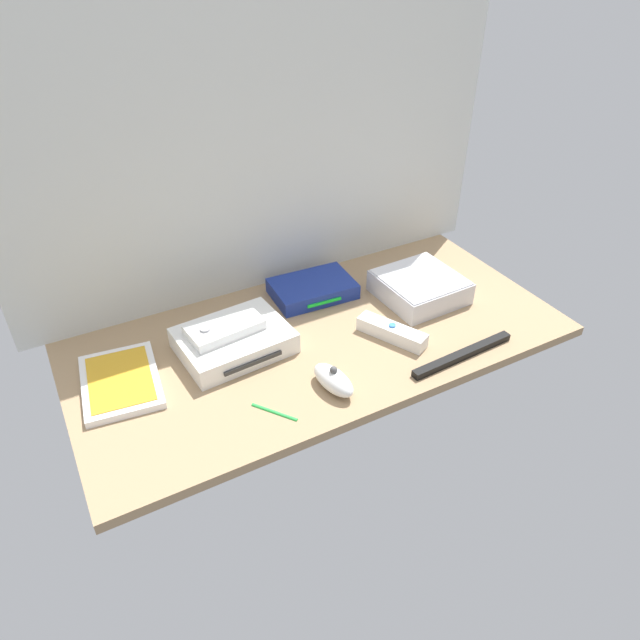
{
  "coord_description": "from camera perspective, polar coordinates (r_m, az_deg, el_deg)",
  "views": [
    {
      "loc": [
        -45.83,
        -83.66,
        72.25
      ],
      "look_at": [
        0.0,
        0.0,
        4.0
      ],
      "focal_mm": 32.74,
      "sensor_mm": 36.0,
      "label": 1
    }
  ],
  "objects": [
    {
      "name": "ground_plane",
      "position": [
        1.2,
        -0.0,
        -1.94
      ],
      "size": [
        100.0,
        48.0,
        2.0
      ],
      "primitive_type": "cube",
      "color": "#9E7F5B",
      "rests_on": "ground"
    },
    {
      "name": "back_wall",
      "position": [
        1.24,
        -5.69,
        16.52
      ],
      "size": [
        110.0,
        1.2,
        64.0
      ],
      "primitive_type": "cube",
      "color": "silver",
      "rests_on": "ground"
    },
    {
      "name": "game_console",
      "position": [
        1.16,
        -8.41,
        -2.0
      ],
      "size": [
        22.15,
        17.7,
        4.4
      ],
      "rotation": [
        0.0,
        0.0,
        0.08
      ],
      "color": "white",
      "rests_on": "ground_plane"
    },
    {
      "name": "mini_computer",
      "position": [
        1.32,
        9.71,
        3.23
      ],
      "size": [
        17.48,
        17.48,
        5.3
      ],
      "rotation": [
        0.0,
        0.0,
        0.03
      ],
      "color": "silver",
      "rests_on": "ground_plane"
    },
    {
      "name": "game_case",
      "position": [
        1.14,
        -18.91,
        -5.7
      ],
      "size": [
        15.8,
        20.51,
        1.56
      ],
      "rotation": [
        0.0,
        0.0,
        -0.12
      ],
      "color": "white",
      "rests_on": "ground_plane"
    },
    {
      "name": "network_router",
      "position": [
        1.31,
        -0.73,
        3.08
      ],
      "size": [
        18.68,
        13.15,
        3.4
      ],
      "rotation": [
        0.0,
        0.0,
        -0.06
      ],
      "color": "navy",
      "rests_on": "ground_plane"
    },
    {
      "name": "remote_wand",
      "position": [
        1.19,
        7.03,
        -1.18
      ],
      "size": [
        9.63,
        14.91,
        3.4
      ],
      "rotation": [
        0.0,
        0.0,
        0.45
      ],
      "color": "white",
      "rests_on": "ground_plane"
    },
    {
      "name": "remote_nunchuk",
      "position": [
        1.06,
        1.32,
        -5.87
      ],
      "size": [
        5.96,
        10.58,
        5.1
      ],
      "rotation": [
        0.0,
        0.0,
        0.16
      ],
      "color": "white",
      "rests_on": "ground_plane"
    },
    {
      "name": "remote_classic_pad",
      "position": [
        1.14,
        -9.33,
        -0.68
      ],
      "size": [
        15.22,
        9.6,
        2.4
      ],
      "rotation": [
        0.0,
        0.0,
        0.11
      ],
      "color": "white",
      "rests_on": "game_console"
    },
    {
      "name": "sensor_bar",
      "position": [
        1.17,
        13.77,
        -3.31
      ],
      "size": [
        24.06,
        2.92,
        1.4
      ],
      "primitive_type": "cube",
      "rotation": [
        0.0,
        0.0,
        0.05
      ],
      "color": "black",
      "rests_on": "ground_plane"
    },
    {
      "name": "stylus_pen",
      "position": [
        1.03,
        -4.48,
        -8.87
      ],
      "size": [
        5.83,
        7.71,
        0.7
      ],
      "primitive_type": "cylinder",
      "rotation": [
        0.0,
        1.57,
        2.2
      ],
      "color": "green",
      "rests_on": "ground_plane"
    }
  ]
}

